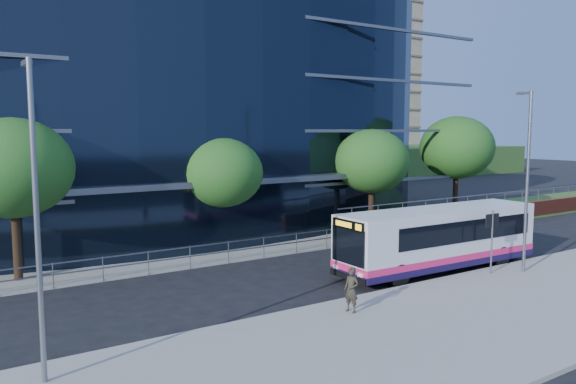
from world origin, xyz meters
TOP-DOWN VIEW (x-y plane):
  - ground at (0.00, 0.00)m, footprint 200.00×200.00m
  - pavement_near at (0.00, -5.00)m, footprint 80.00×8.00m
  - kerb at (0.00, -1.00)m, footprint 80.00×0.25m
  - yellow_line_outer at (0.00, -0.80)m, footprint 80.00×0.08m
  - yellow_line_inner at (0.00, -0.65)m, footprint 80.00×0.08m
  - far_forecourt at (-6.00, 11.00)m, footprint 50.00×8.00m
  - grass_verge at (24.00, 11.00)m, footprint 36.00×8.00m
  - glass_office at (-4.00, 20.85)m, footprint 44.00×23.10m
  - retaining_wall at (20.00, 7.30)m, footprint 34.00×0.40m
  - guard_railings at (-8.00, 7.00)m, footprint 24.00×0.05m
  - apartment_block at (32.00, 57.21)m, footprint 60.00×42.00m
  - street_sign at (4.50, -1.59)m, footprint 0.85×0.09m
  - tree_far_a at (-13.00, 9.00)m, footprint 4.95×4.95m
  - tree_far_b at (-3.00, 9.50)m, footprint 4.29×4.29m
  - tree_far_c at (7.00, 9.00)m, footprint 4.62×4.62m
  - tree_far_d at (16.00, 10.00)m, footprint 5.28×5.28m
  - tree_dist_e at (24.00, 40.00)m, footprint 4.62×4.62m
  - tree_dist_f at (40.00, 42.00)m, footprint 4.29×4.29m
  - streetlight_west at (-14.00, -2.17)m, footprint 0.15×0.77m
  - streetlight_east at (6.00, -2.17)m, footprint 0.15×0.77m
  - city_bus at (3.56, 0.46)m, footprint 10.69×2.72m
  - pedestrian_b at (-4.06, -2.27)m, footprint 0.50×0.65m

SIDE VIEW (x-z plane):
  - ground at x=0.00m, z-range 0.00..0.00m
  - yellow_line_outer at x=0.00m, z-range 0.00..0.01m
  - yellow_line_inner at x=0.00m, z-range 0.00..0.01m
  - far_forecourt at x=-6.00m, z-range 0.00..0.10m
  - grass_verge at x=24.00m, z-range 0.00..0.12m
  - pavement_near at x=0.00m, z-range 0.00..0.15m
  - kerb at x=0.00m, z-range 0.00..0.16m
  - retaining_wall at x=20.00m, z-range -0.44..1.67m
  - guard_railings at x=-8.00m, z-range 0.27..1.37m
  - pedestrian_b at x=-4.06m, z-range 0.15..1.72m
  - city_bus at x=3.56m, z-range 0.09..2.96m
  - street_sign at x=4.50m, z-range 0.75..3.55m
  - tree_far_b at x=-3.00m, z-range 1.19..7.23m
  - tree_dist_f at x=40.00m, z-range 1.19..7.23m
  - streetlight_west at x=-14.00m, z-range 0.44..8.44m
  - streetlight_east at x=6.00m, z-range 0.44..8.44m
  - tree_far_c at x=7.00m, z-range 1.28..7.79m
  - tree_dist_e at x=24.00m, z-range 1.28..7.79m
  - tree_far_a at x=-13.00m, z-range 1.37..8.35m
  - tree_far_d at x=16.00m, z-range 1.47..8.91m
  - glass_office at x=-4.00m, z-range 0.00..16.00m
  - apartment_block at x=32.00m, z-range -3.89..26.11m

